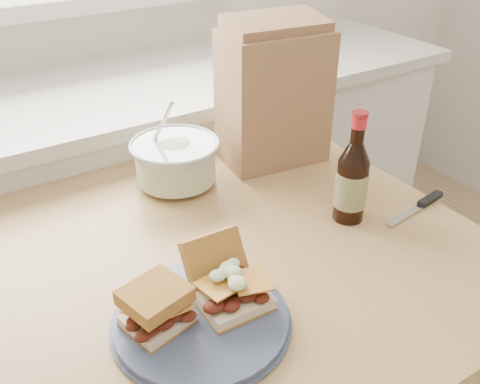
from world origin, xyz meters
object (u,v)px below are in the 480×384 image
plate (201,320)px  beer_bottle (352,181)px  coleslaw_bowl (176,163)px  dining_table (223,285)px  paper_bag (273,98)px

plate → beer_bottle: (0.43, 0.11, 0.09)m
coleslaw_bowl → beer_bottle: size_ratio=0.86×
dining_table → paper_bag: (0.30, 0.25, 0.29)m
dining_table → plate: (-0.15, -0.19, 0.13)m
dining_table → plate: bearing=-128.9°
plate → coleslaw_bowl: 0.49m
dining_table → coleslaw_bowl: 0.32m
plate → coleslaw_bowl: bearing=68.2°
dining_table → beer_bottle: beer_bottle is taller
beer_bottle → paper_bag: paper_bag is taller
coleslaw_bowl → beer_bottle: bearing=-53.4°
coleslaw_bowl → beer_bottle: beer_bottle is taller
plate → coleslaw_bowl: (0.18, 0.45, 0.05)m
beer_bottle → paper_bag: 0.34m
coleslaw_bowl → paper_bag: 0.30m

